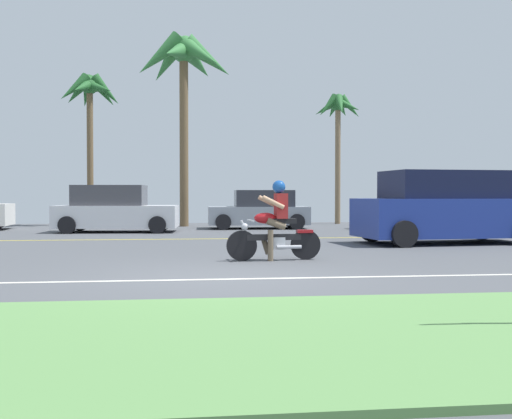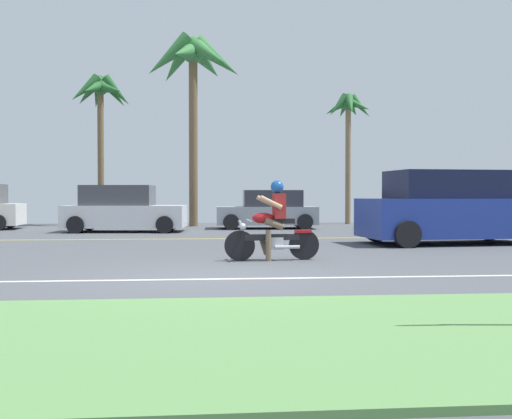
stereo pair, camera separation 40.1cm
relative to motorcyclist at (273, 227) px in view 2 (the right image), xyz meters
The scene contains 12 objects.
ground 1.49m from the motorcyclist, 149.58° to the left, with size 56.00×30.00×0.04m, color #4C4F54.
grass_median 6.55m from the motorcyclist, 100.19° to the right, with size 56.00×3.80×0.06m, color #5B8C4C.
lane_line_near 2.86m from the motorcyclist, 114.44° to the right, with size 50.40×0.12×0.01m, color silver.
lane_line_far 5.95m from the motorcyclist, 101.25° to the left, with size 50.40×0.12×0.01m, color yellow.
motorcyclist is the anchor object (origin of this frame).
suv_nearby 6.11m from the motorcyclist, 35.14° to the left, with size 4.77×2.49×1.85m.
parked_car_1 10.19m from the motorcyclist, 112.72° to the left, with size 4.08×2.20×1.56m.
parked_car_2 11.01m from the motorcyclist, 84.19° to the left, with size 3.69×2.04×1.41m.
parked_car_3 11.82m from the motorcyclist, 55.21° to the left, with size 4.08×2.12×1.63m.
palm_tree_0 14.10m from the motorcyclist, 97.14° to the left, with size 4.04×4.00×7.56m.
palm_tree_1 15.51m from the motorcyclist, 70.98° to the left, with size 2.12×2.19×5.51m.
palm_tree_2 15.55m from the motorcyclist, 111.06° to the left, with size 2.62×2.72×6.11m.
Camera 2 is at (-0.23, -9.34, 1.25)m, focal length 43.58 mm.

